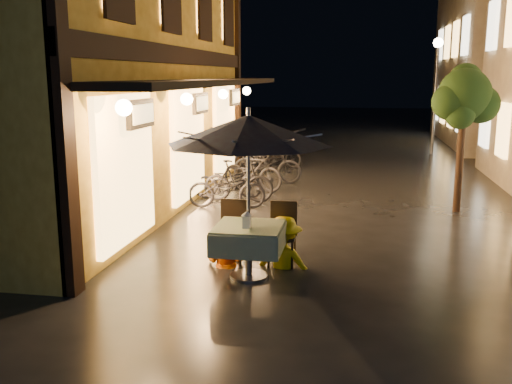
% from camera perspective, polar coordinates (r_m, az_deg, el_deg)
% --- Properties ---
extents(ground, '(90.00, 90.00, 0.00)m').
position_cam_1_polar(ground, '(8.59, 8.03, -8.21)').
color(ground, black).
rests_on(ground, ground).
extents(west_building, '(5.90, 11.40, 7.40)m').
position_cam_1_polar(west_building, '(13.50, -16.64, 14.59)').
color(west_building, gold).
rests_on(west_building, ground).
extents(street_tree, '(1.43, 1.20, 3.15)m').
position_cam_1_polar(street_tree, '(12.80, 20.16, 8.77)').
color(street_tree, black).
rests_on(street_tree, ground).
extents(streetlamp_far, '(0.36, 0.36, 4.23)m').
position_cam_1_polar(streetlamp_far, '(22.26, 17.59, 11.12)').
color(streetlamp_far, '#59595E').
rests_on(streetlamp_far, ground).
extents(cafe_table, '(0.99, 0.99, 0.78)m').
position_cam_1_polar(cafe_table, '(8.24, -0.74, -4.67)').
color(cafe_table, '#59595E').
rests_on(cafe_table, ground).
extents(patio_umbrella, '(2.34, 2.34, 2.46)m').
position_cam_1_polar(patio_umbrella, '(7.95, -0.76, 6.20)').
color(patio_umbrella, '#59595E').
rests_on(patio_umbrella, ground).
extents(cafe_chair_left, '(0.42, 0.42, 0.97)m').
position_cam_1_polar(cafe_chair_left, '(9.03, -2.35, -3.55)').
color(cafe_chair_left, black).
rests_on(cafe_chair_left, ground).
extents(cafe_chair_right, '(0.42, 0.42, 0.97)m').
position_cam_1_polar(cafe_chair_right, '(8.89, 2.70, -3.78)').
color(cafe_chair_right, black).
rests_on(cafe_chair_right, ground).
extents(table_lantern, '(0.16, 0.16, 0.25)m').
position_cam_1_polar(table_lantern, '(8.02, -0.93, -2.67)').
color(table_lantern, white).
rests_on(table_lantern, cafe_table).
extents(person_orange, '(0.78, 0.67, 1.40)m').
position_cam_1_polar(person_orange, '(8.80, -3.06, -2.87)').
color(person_orange, '#D55C00').
rests_on(person_orange, ground).
extents(person_yellow, '(1.04, 0.67, 1.53)m').
position_cam_1_polar(person_yellow, '(8.69, 2.83, -2.62)').
color(person_yellow, '#DEC307').
rests_on(person_yellow, ground).
extents(bicycle_0, '(1.77, 0.79, 0.90)m').
position_cam_1_polar(bicycle_0, '(12.60, -2.95, 0.39)').
color(bicycle_0, black).
rests_on(bicycle_0, ground).
extents(bicycle_1, '(1.64, 0.49, 0.98)m').
position_cam_1_polar(bicycle_1, '(13.20, -1.78, 1.10)').
color(bicycle_1, black).
rests_on(bicycle_1, ground).
extents(bicycle_2, '(1.68, 0.82, 0.85)m').
position_cam_1_polar(bicycle_2, '(13.59, -2.82, 1.11)').
color(bicycle_2, black).
rests_on(bicycle_2, ground).
extents(bicycle_3, '(1.73, 0.97, 1.00)m').
position_cam_1_polar(bicycle_3, '(14.49, -0.36, 2.09)').
color(bicycle_3, black).
rests_on(bicycle_3, ground).
extents(bicycle_4, '(1.97, 0.84, 1.01)m').
position_cam_1_polar(bicycle_4, '(15.65, 1.11, 2.80)').
color(bicycle_4, black).
rests_on(bicycle_4, ground).
extents(bicycle_5, '(1.64, 0.88, 0.95)m').
position_cam_1_polar(bicycle_5, '(17.27, 0.35, 3.54)').
color(bicycle_5, black).
rests_on(bicycle_5, ground).
extents(bicycle_6, '(1.62, 0.81, 0.81)m').
position_cam_1_polar(bicycle_6, '(18.34, 2.21, 3.79)').
color(bicycle_6, black).
rests_on(bicycle_6, ground).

